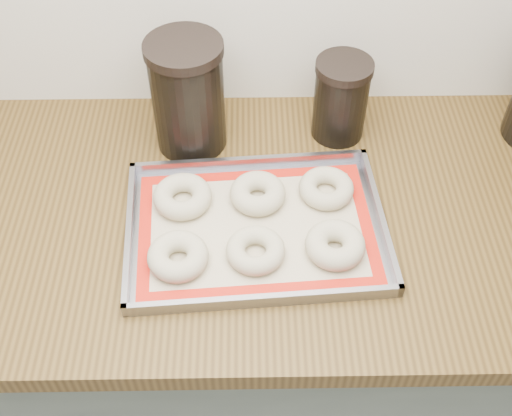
{
  "coord_description": "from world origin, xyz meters",
  "views": [
    {
      "loc": [
        -0.26,
        0.89,
        1.79
      ],
      "look_at": [
        -0.24,
        1.62,
        0.96
      ],
      "focal_mm": 45.0,
      "sensor_mm": 36.0,
      "label": 1
    }
  ],
  "objects_px": {
    "baking_tray": "(256,228)",
    "bagel_back_left": "(183,197)",
    "canister_mid": "(341,99)",
    "bagel_front_mid": "(256,250)",
    "bagel_back_mid": "(258,193)",
    "bagel_back_right": "(326,188)",
    "bagel_front_right": "(335,245)",
    "bagel_front_left": "(178,256)",
    "canister_left": "(188,96)"
  },
  "relations": [
    {
      "from": "canister_mid",
      "to": "baking_tray",
      "type": "bearing_deg",
      "value": -123.28
    },
    {
      "from": "bagel_back_mid",
      "to": "bagel_back_right",
      "type": "distance_m",
      "value": 0.13
    },
    {
      "from": "bagel_front_right",
      "to": "bagel_back_mid",
      "type": "height_order",
      "value": "bagel_front_right"
    },
    {
      "from": "bagel_front_left",
      "to": "bagel_back_left",
      "type": "distance_m",
      "value": 0.14
    },
    {
      "from": "bagel_front_mid",
      "to": "canister_left",
      "type": "distance_m",
      "value": 0.34
    },
    {
      "from": "baking_tray",
      "to": "bagel_back_left",
      "type": "distance_m",
      "value": 0.15
    },
    {
      "from": "bagel_front_right",
      "to": "bagel_back_left",
      "type": "distance_m",
      "value": 0.29
    },
    {
      "from": "baking_tray",
      "to": "bagel_front_right",
      "type": "xyz_separation_m",
      "value": [
        0.14,
        -0.06,
        0.02
      ]
    },
    {
      "from": "baking_tray",
      "to": "bagel_front_left",
      "type": "height_order",
      "value": "bagel_front_left"
    },
    {
      "from": "bagel_back_left",
      "to": "bagel_back_right",
      "type": "bearing_deg",
      "value": 3.95
    },
    {
      "from": "baking_tray",
      "to": "bagel_back_mid",
      "type": "bearing_deg",
      "value": 86.59
    },
    {
      "from": "bagel_front_left",
      "to": "baking_tray",
      "type": "bearing_deg",
      "value": 29.34
    },
    {
      "from": "baking_tray",
      "to": "bagel_back_right",
      "type": "relative_size",
      "value": 4.68
    },
    {
      "from": "bagel_front_left",
      "to": "canister_mid",
      "type": "height_order",
      "value": "canister_mid"
    },
    {
      "from": "baking_tray",
      "to": "bagel_back_right",
      "type": "distance_m",
      "value": 0.16
    },
    {
      "from": "canister_mid",
      "to": "bagel_front_mid",
      "type": "bearing_deg",
      "value": -118.14
    },
    {
      "from": "bagel_front_left",
      "to": "canister_mid",
      "type": "distance_m",
      "value": 0.46
    },
    {
      "from": "bagel_back_right",
      "to": "bagel_front_right",
      "type": "bearing_deg",
      "value": -88.74
    },
    {
      "from": "bagel_back_left",
      "to": "canister_left",
      "type": "distance_m",
      "value": 0.2
    },
    {
      "from": "bagel_front_left",
      "to": "bagel_back_left",
      "type": "relative_size",
      "value": 0.97
    },
    {
      "from": "baking_tray",
      "to": "bagel_front_right",
      "type": "bearing_deg",
      "value": -22.25
    },
    {
      "from": "bagel_back_right",
      "to": "bagel_back_left",
      "type": "bearing_deg",
      "value": -176.05
    },
    {
      "from": "bagel_front_right",
      "to": "bagel_back_right",
      "type": "relative_size",
      "value": 1.02
    },
    {
      "from": "bagel_front_right",
      "to": "canister_left",
      "type": "bearing_deg",
      "value": 131.79
    },
    {
      "from": "bagel_back_mid",
      "to": "canister_mid",
      "type": "height_order",
      "value": "canister_mid"
    },
    {
      "from": "canister_left",
      "to": "bagel_back_right",
      "type": "bearing_deg",
      "value": -31.09
    },
    {
      "from": "baking_tray",
      "to": "bagel_back_right",
      "type": "xyz_separation_m",
      "value": [
        0.13,
        0.08,
        0.01
      ]
    },
    {
      "from": "bagel_front_left",
      "to": "canister_left",
      "type": "xyz_separation_m",
      "value": [
        0.01,
        0.31,
        0.09
      ]
    },
    {
      "from": "baking_tray",
      "to": "bagel_front_right",
      "type": "distance_m",
      "value": 0.15
    },
    {
      "from": "bagel_front_mid",
      "to": "canister_mid",
      "type": "distance_m",
      "value": 0.37
    },
    {
      "from": "bagel_front_mid",
      "to": "bagel_back_mid",
      "type": "distance_m",
      "value": 0.13
    },
    {
      "from": "bagel_front_left",
      "to": "canister_left",
      "type": "height_order",
      "value": "canister_left"
    },
    {
      "from": "canister_mid",
      "to": "bagel_front_left",
      "type": "bearing_deg",
      "value": -132.21
    },
    {
      "from": "baking_tray",
      "to": "bagel_front_left",
      "type": "relative_size",
      "value": 4.58
    },
    {
      "from": "bagel_back_right",
      "to": "canister_mid",
      "type": "xyz_separation_m",
      "value": [
        0.04,
        0.18,
        0.07
      ]
    },
    {
      "from": "bagel_back_mid",
      "to": "canister_mid",
      "type": "relative_size",
      "value": 0.6
    },
    {
      "from": "bagel_front_right",
      "to": "bagel_back_mid",
      "type": "xyz_separation_m",
      "value": [
        -0.13,
        0.12,
        -0.0
      ]
    },
    {
      "from": "bagel_back_mid",
      "to": "canister_left",
      "type": "height_order",
      "value": "canister_left"
    },
    {
      "from": "baking_tray",
      "to": "canister_left",
      "type": "height_order",
      "value": "canister_left"
    },
    {
      "from": "bagel_front_right",
      "to": "canister_mid",
      "type": "bearing_deg",
      "value": 83.5
    },
    {
      "from": "bagel_back_left",
      "to": "bagel_back_mid",
      "type": "distance_m",
      "value": 0.14
    },
    {
      "from": "bagel_front_left",
      "to": "bagel_back_mid",
      "type": "relative_size",
      "value": 1.02
    },
    {
      "from": "bagel_back_left",
      "to": "canister_mid",
      "type": "height_order",
      "value": "canister_mid"
    },
    {
      "from": "bagel_back_right",
      "to": "canister_mid",
      "type": "bearing_deg",
      "value": 77.73
    },
    {
      "from": "bagel_front_right",
      "to": "canister_left",
      "type": "distance_m",
      "value": 0.4
    },
    {
      "from": "canister_left",
      "to": "canister_mid",
      "type": "relative_size",
      "value": 1.36
    },
    {
      "from": "bagel_front_mid",
      "to": "bagel_front_left",
      "type": "bearing_deg",
      "value": -174.6
    },
    {
      "from": "bagel_front_mid",
      "to": "bagel_back_left",
      "type": "distance_m",
      "value": 0.18
    },
    {
      "from": "bagel_front_left",
      "to": "bagel_front_mid",
      "type": "height_order",
      "value": "bagel_front_left"
    },
    {
      "from": "bagel_front_left",
      "to": "canister_left",
      "type": "bearing_deg",
      "value": 88.69
    }
  ]
}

